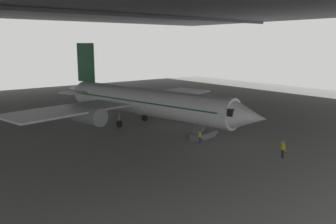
# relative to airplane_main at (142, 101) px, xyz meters

# --- Properties ---
(ground_plane) EXTENTS (110.00, 110.00, 0.00)m
(ground_plane) POSITION_rel_airplane_main_xyz_m (1.44, -3.85, -3.36)
(ground_plane) COLOR gray
(airplane_main) EXTENTS (33.92, 34.66, 10.98)m
(airplane_main) POSITION_rel_airplane_main_xyz_m (0.00, 0.00, 0.00)
(airplane_main) COLOR white
(airplane_main) RESTS_ON ground_plane
(boarding_stairs) EXTENTS (4.29, 2.19, 4.56)m
(boarding_stairs) POSITION_rel_airplane_main_xyz_m (2.42, -9.38, -2.64)
(boarding_stairs) COLOR slate
(boarding_stairs) RESTS_ON ground_plane
(crew_worker_near_nose) EXTENTS (0.31, 0.53, 1.73)m
(crew_worker_near_nose) POSITION_rel_airplane_main_xyz_m (2.96, -19.69, -2.37)
(crew_worker_near_nose) COLOR #232838
(crew_worker_near_nose) RESTS_ON ground_plane
(crew_worker_by_stairs) EXTENTS (0.47, 0.39, 1.58)m
(crew_worker_by_stairs) POSITION_rel_airplane_main_xyz_m (0.21, -10.98, -2.47)
(crew_worker_by_stairs) COLOR #232838
(crew_worker_by_stairs) RESTS_ON ground_plane
(traffic_cone_orange) EXTENTS (0.36, 0.36, 0.60)m
(traffic_cone_orange) POSITION_rel_airplane_main_xyz_m (4.70, -18.74, -3.07)
(traffic_cone_orange) COLOR black
(traffic_cone_orange) RESTS_ON ground_plane
(baggage_tug) EXTENTS (1.39, 2.26, 0.90)m
(baggage_tug) POSITION_rel_airplane_main_xyz_m (5.94, 7.24, -2.83)
(baggage_tug) COLOR yellow
(baggage_tug) RESTS_ON ground_plane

